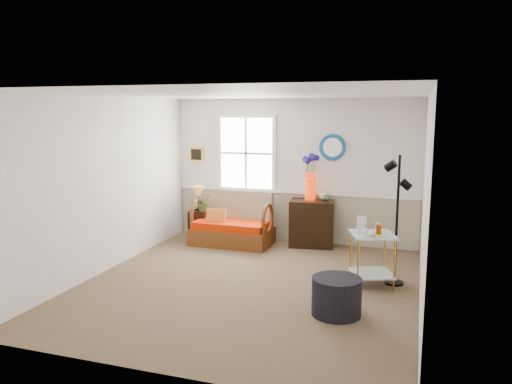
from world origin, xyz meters
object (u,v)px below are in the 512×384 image
(loveseat, at_px, (232,219))
(cabinet, at_px, (312,223))
(lamp_stand, at_px, (198,225))
(side_table, at_px, (372,259))
(floor_lamp, at_px, (397,221))
(ottoman, at_px, (337,296))

(loveseat, height_order, cabinet, loveseat)
(lamp_stand, relative_size, side_table, 0.76)
(loveseat, height_order, floor_lamp, floor_lamp)
(cabinet, distance_m, floor_lamp, 2.24)
(loveseat, xyz_separation_m, cabinet, (1.38, 0.34, -0.05))
(cabinet, bearing_deg, ottoman, -80.53)
(loveseat, relative_size, lamp_stand, 2.56)
(lamp_stand, bearing_deg, cabinet, 5.89)
(loveseat, bearing_deg, floor_lamp, -22.41)
(side_table, bearing_deg, cabinet, 124.96)
(ottoman, bearing_deg, cabinet, 107.44)
(cabinet, relative_size, ottoman, 1.41)
(loveseat, distance_m, floor_lamp, 3.18)
(ottoman, bearing_deg, lamp_stand, 138.47)
(lamp_stand, height_order, side_table, side_table)
(floor_lamp, distance_m, ottoman, 1.59)
(cabinet, bearing_deg, lamp_stand, 177.93)
(floor_lamp, bearing_deg, lamp_stand, 177.31)
(lamp_stand, bearing_deg, floor_lamp, -20.65)
(cabinet, xyz_separation_m, floor_lamp, (1.51, -1.58, 0.49))
(floor_lamp, bearing_deg, cabinet, 151.55)
(lamp_stand, height_order, floor_lamp, floor_lamp)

